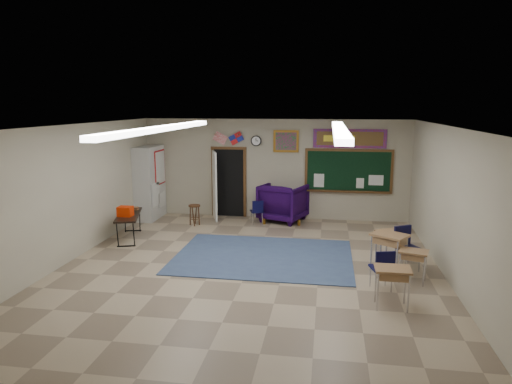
% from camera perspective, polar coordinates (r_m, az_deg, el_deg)
% --- Properties ---
extents(floor, '(9.00, 9.00, 0.00)m').
position_cam_1_polar(floor, '(9.83, -0.91, -9.52)').
color(floor, gray).
rests_on(floor, ground).
extents(back_wall, '(8.00, 0.04, 3.00)m').
position_cam_1_polar(back_wall, '(13.80, 2.29, 2.87)').
color(back_wall, '#A8A288').
rests_on(back_wall, floor).
extents(front_wall, '(8.00, 0.04, 3.00)m').
position_cam_1_polar(front_wall, '(5.21, -9.67, -11.02)').
color(front_wall, '#A8A288').
rests_on(front_wall, floor).
extents(left_wall, '(0.04, 9.00, 3.00)m').
position_cam_1_polar(left_wall, '(10.83, -22.27, -0.18)').
color(left_wall, '#A8A288').
rests_on(left_wall, floor).
extents(right_wall, '(0.04, 9.00, 3.00)m').
position_cam_1_polar(right_wall, '(9.58, 23.36, -1.63)').
color(right_wall, '#A8A288').
rests_on(right_wall, floor).
extents(ceiling, '(8.00, 9.00, 0.04)m').
position_cam_1_polar(ceiling, '(9.22, -0.97, 8.23)').
color(ceiling, beige).
rests_on(ceiling, back_wall).
extents(area_rug, '(4.00, 3.00, 0.02)m').
position_cam_1_polar(area_rug, '(10.54, 0.93, -8.03)').
color(area_rug, '#364A67').
rests_on(area_rug, floor).
extents(fluorescent_strips, '(3.86, 6.00, 0.10)m').
position_cam_1_polar(fluorescent_strips, '(9.22, -0.96, 7.86)').
color(fluorescent_strips, white).
rests_on(fluorescent_strips, ceiling).
extents(doorway, '(1.10, 0.89, 2.16)m').
position_cam_1_polar(doorway, '(13.97, -3.92, 1.12)').
color(doorway, black).
rests_on(doorway, back_wall).
extents(chalkboard, '(2.55, 0.14, 1.30)m').
position_cam_1_polar(chalkboard, '(13.69, 11.47, 2.44)').
color(chalkboard, '#533217').
rests_on(chalkboard, back_wall).
extents(bulletin_board, '(2.10, 0.05, 0.55)m').
position_cam_1_polar(bulletin_board, '(13.58, 11.62, 6.56)').
color(bulletin_board, red).
rests_on(bulletin_board, back_wall).
extents(framed_art_print, '(0.75, 0.05, 0.65)m').
position_cam_1_polar(framed_art_print, '(13.63, 3.77, 6.35)').
color(framed_art_print, '#97621D').
rests_on(framed_art_print, back_wall).
extents(wall_clock, '(0.32, 0.05, 0.32)m').
position_cam_1_polar(wall_clock, '(13.75, 0.01, 6.41)').
color(wall_clock, black).
rests_on(wall_clock, back_wall).
extents(wall_flags, '(1.16, 0.06, 0.70)m').
position_cam_1_polar(wall_flags, '(13.87, -3.50, 6.97)').
color(wall_flags, red).
rests_on(wall_flags, back_wall).
extents(storage_cabinet, '(0.59, 1.25, 2.20)m').
position_cam_1_polar(storage_cabinet, '(14.16, -13.14, 1.15)').
color(storage_cabinet, '#ABABA7').
rests_on(storage_cabinet, floor).
extents(wingback_armchair, '(1.55, 1.57, 1.12)m').
position_cam_1_polar(wingback_armchair, '(13.59, 3.43, -1.30)').
color(wingback_armchair, black).
rests_on(wingback_armchair, floor).
extents(student_chair_reading, '(0.47, 0.47, 0.72)m').
position_cam_1_polar(student_chair_reading, '(13.24, 0.08, -2.50)').
color(student_chair_reading, black).
rests_on(student_chair_reading, floor).
extents(student_chair_desk_a, '(0.49, 0.49, 0.80)m').
position_cam_1_polar(student_chair_desk_a, '(8.95, 15.40, -9.28)').
color(student_chair_desk_a, black).
rests_on(student_chair_desk_a, floor).
extents(student_chair_desk_b, '(0.63, 0.63, 0.92)m').
position_cam_1_polar(student_chair_desk_b, '(10.08, 18.45, -6.80)').
color(student_chair_desk_b, black).
rests_on(student_chair_desk_b, floor).
extents(student_desk_front_left, '(0.85, 0.81, 0.82)m').
position_cam_1_polar(student_desk_front_left, '(9.87, 16.29, -7.07)').
color(student_desk_front_left, '#A0774A').
rests_on(student_desk_front_left, floor).
extents(student_desk_front_right, '(0.76, 0.70, 0.74)m').
position_cam_1_polar(student_desk_front_right, '(10.40, 16.57, -6.42)').
color(student_desk_front_right, '#A0774A').
rests_on(student_desk_front_right, floor).
extents(student_desk_back_left, '(0.60, 0.45, 0.71)m').
position_cam_1_polar(student_desk_back_left, '(8.25, 16.63, -11.13)').
color(student_desk_back_left, '#A0774A').
rests_on(student_desk_back_left, floor).
extents(student_desk_back_right, '(0.63, 0.54, 0.64)m').
position_cam_1_polar(student_desk_back_right, '(9.51, 19.03, -8.56)').
color(student_desk_back_right, '#A0774A').
rests_on(student_desk_back_right, floor).
extents(folding_table, '(0.97, 1.67, 0.90)m').
position_cam_1_polar(folding_table, '(12.24, -15.58, -4.03)').
color(folding_table, black).
rests_on(folding_table, floor).
extents(wooden_stool, '(0.34, 0.34, 0.59)m').
position_cam_1_polar(wooden_stool, '(13.23, -7.68, -2.83)').
color(wooden_stool, '#432A14').
rests_on(wooden_stool, floor).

